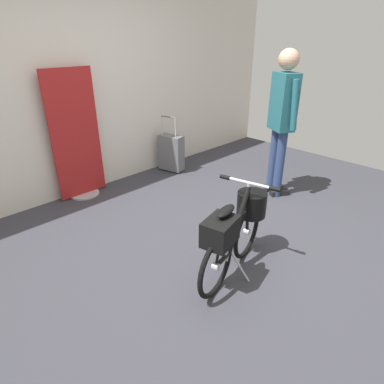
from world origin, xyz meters
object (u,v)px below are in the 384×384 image
object	(u,v)px
floor_banner_stand	(77,143)
folding_bike_foreground	(236,229)
rolling_suitcase	(171,152)
visitor_near_wall	(282,116)

from	to	relation	value
floor_banner_stand	folding_bike_foreground	xyz separation A→B (m)	(0.20, -2.28, -0.27)
floor_banner_stand	folding_bike_foreground	size ratio (longest dim) A/B	1.43
folding_bike_foreground	rolling_suitcase	size ratio (longest dim) A/B	1.30
folding_bike_foreground	visitor_near_wall	world-z (taller)	visitor_near_wall
folding_bike_foreground	visitor_near_wall	bearing A→B (deg)	20.83
floor_banner_stand	visitor_near_wall	world-z (taller)	visitor_near_wall
folding_bike_foreground	rolling_suitcase	world-z (taller)	rolling_suitcase
floor_banner_stand	visitor_near_wall	bearing A→B (deg)	-43.69
visitor_near_wall	rolling_suitcase	distance (m)	1.73
floor_banner_stand	folding_bike_foreground	distance (m)	2.31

